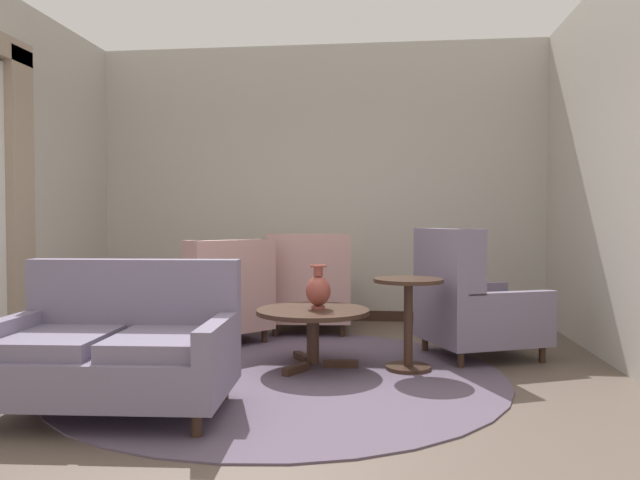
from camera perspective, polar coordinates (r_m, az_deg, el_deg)
ground at (r=4.38m, az=-4.44°, el=-13.71°), size 8.13×8.13×0.00m
wall_back at (r=7.11m, az=-0.12°, el=5.44°), size 5.46×0.08×3.24m
wall_left at (r=6.10m, az=-28.23°, el=5.82°), size 0.08×4.07×3.24m
wall_right at (r=5.38m, az=26.71°, el=6.41°), size 0.08×4.07×3.24m
baseboard_back at (r=7.13m, az=-0.17°, el=-7.16°), size 5.30×0.03×0.12m
area_rug at (r=4.67m, az=-3.74°, el=-12.66°), size 3.39×3.39×0.01m
coffee_table at (r=4.78m, az=-0.69°, el=-7.59°), size 0.90×0.90×0.47m
porcelain_vase at (r=4.76m, az=-0.17°, el=-4.77°), size 0.20×0.20×0.35m
settee at (r=3.91m, az=-18.79°, el=-9.90°), size 1.44×0.93×0.92m
armchair_near_sideboard at (r=5.80m, az=-9.76°, el=-5.71°), size 1.23×1.23×1.00m
armchair_back_corner at (r=5.30m, az=14.21°, el=-6.10°), size 1.15×1.08×1.11m
armchair_foreground_right at (r=6.30m, az=-0.97°, el=-4.94°), size 0.91×0.97×1.04m
side_table at (r=4.76m, az=8.42°, el=-7.08°), size 0.55×0.55×0.73m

